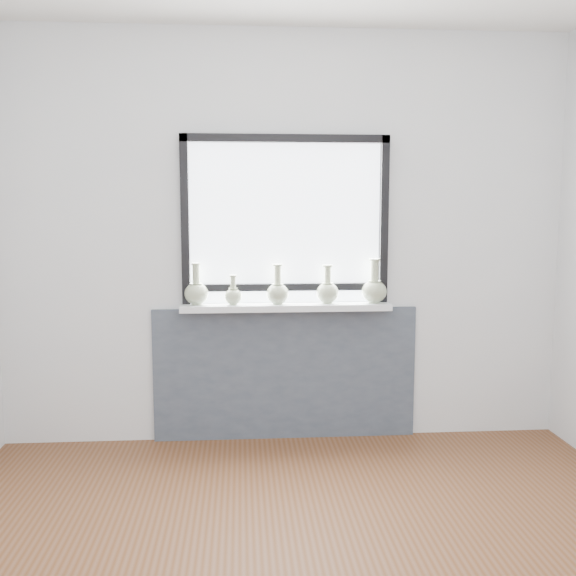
{
  "coord_description": "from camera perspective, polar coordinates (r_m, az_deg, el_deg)",
  "views": [
    {
      "loc": [
        -0.28,
        -2.27,
        1.5
      ],
      "look_at": [
        0.0,
        1.55,
        1.02
      ],
      "focal_mm": 40.0,
      "sensor_mm": 36.0,
      "label": 1
    }
  ],
  "objects": [
    {
      "name": "windowsill",
      "position": [
        4.04,
        -0.17,
        -1.69
      ],
      "size": [
        1.32,
        0.18,
        0.04
      ],
      "primitive_type": "cube",
      "color": "white",
      "rests_on": "apron_panel"
    },
    {
      "name": "window",
      "position": [
        4.05,
        -0.23,
        6.31
      ],
      "size": [
        1.3,
        0.06,
        1.05
      ],
      "color": "black",
      "rests_on": "windowsill"
    },
    {
      "name": "vase_c",
      "position": [
        4.02,
        -0.92,
        -0.31
      ],
      "size": [
        0.14,
        0.14,
        0.25
      ],
      "rotation": [
        0.0,
        0.0,
        0.32
      ],
      "color": "#B3C099",
      "rests_on": "windowsill"
    },
    {
      "name": "apron_panel",
      "position": [
        4.2,
        -0.23,
        -7.62
      ],
      "size": [
        1.7,
        0.03,
        0.86
      ],
      "primitive_type": "cube",
      "color": "#4A5361",
      "rests_on": "ground"
    },
    {
      "name": "back_wall",
      "position": [
        4.1,
        -0.27,
        4.34
      ],
      "size": [
        3.6,
        0.02,
        2.6
      ],
      "primitive_type": "cube",
      "color": "silver",
      "rests_on": "ground"
    },
    {
      "name": "vase_a",
      "position": [
        4.03,
        -8.14,
        -0.32
      ],
      "size": [
        0.15,
        0.15,
        0.26
      ],
      "rotation": [
        0.0,
        0.0,
        -0.16
      ],
      "color": "#B3C099",
      "rests_on": "windowsill"
    },
    {
      "name": "vase_e",
      "position": [
        4.1,
        7.67,
        -0.09
      ],
      "size": [
        0.16,
        0.16,
        0.28
      ],
      "rotation": [
        0.0,
        0.0,
        0.36
      ],
      "color": "#B3C099",
      "rests_on": "windowsill"
    },
    {
      "name": "vase_b",
      "position": [
        4.01,
        -4.9,
        -0.61
      ],
      "size": [
        0.11,
        0.11,
        0.19
      ],
      "rotation": [
        0.0,
        0.0,
        0.04
      ],
      "color": "#B3C099",
      "rests_on": "windowsill"
    },
    {
      "name": "vase_d",
      "position": [
        4.06,
        3.53,
        -0.26
      ],
      "size": [
        0.14,
        0.14,
        0.24
      ],
      "rotation": [
        0.0,
        0.0,
        -0.43
      ],
      "color": "#B3C099",
      "rests_on": "windowsill"
    }
  ]
}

